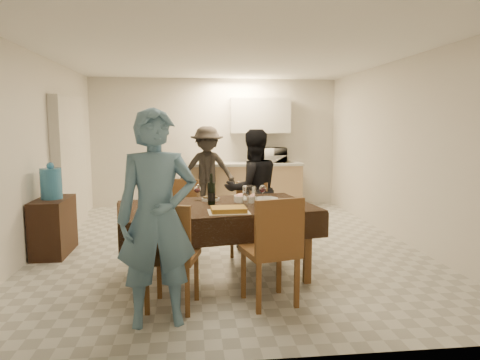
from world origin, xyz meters
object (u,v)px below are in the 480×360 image
object	(u,v)px
water_jug	(51,184)
person_kitchen	(207,170)
dining_table	(216,209)
savoury_tart	(229,210)
person_far	(253,190)
microwave	(272,155)
person_near	(157,218)
wine_bottle	(211,189)
water_pitcher	(249,196)
console	(54,226)

from	to	relation	value
water_jug	person_kitchen	xyz separation A→B (m)	(2.08, 2.42, -0.10)
dining_table	savoury_tart	size ratio (longest dim) A/B	5.47
water_jug	person_far	size ratio (longest dim) A/B	0.24
dining_table	microwave	bearing A→B (deg)	61.14
dining_table	water_jug	xyz separation A→B (m)	(-2.05, 1.09, 0.16)
water_jug	person_kitchen	bearing A→B (deg)	49.29
person_near	person_far	world-z (taller)	person_near
savoury_tart	microwave	xyz separation A→B (m)	(1.27, 4.33, 0.23)
person_kitchen	wine_bottle	bearing A→B (deg)	-91.36
person_kitchen	person_far	bearing A→B (deg)	-78.08
water_pitcher	savoury_tart	xyz separation A→B (m)	(-0.25, -0.33, -0.08)
wine_bottle	person_kitchen	xyz separation A→B (m)	(0.08, 3.45, -0.15)
water_jug	microwave	distance (m)	4.46
dining_table	console	xyz separation A→B (m)	(-2.05, 1.09, -0.40)
console	wine_bottle	distance (m)	2.33
console	dining_table	bearing A→B (deg)	-27.94
water_jug	savoury_tart	world-z (taller)	water_jug
dining_table	person_kitchen	bearing A→B (deg)	79.71
console	water_jug	bearing A→B (deg)	0.00
dining_table	water_jug	world-z (taller)	water_jug
person_near	savoury_tart	bearing A→B (deg)	38.92
microwave	person_kitchen	xyz separation A→B (m)	(-1.34, -0.45, -0.24)
console	microwave	size ratio (longest dim) A/B	1.45
console	person_near	size ratio (longest dim) A/B	0.43
water_pitcher	person_near	size ratio (longest dim) A/B	0.12
wine_bottle	savoury_tart	world-z (taller)	wine_bottle
person_near	console	bearing A→B (deg)	118.10
water_jug	water_pitcher	bearing A→B (deg)	-25.35
console	wine_bottle	size ratio (longest dim) A/B	2.30
savoury_tart	person_far	bearing A→B (deg)	72.53
savoury_tart	microwave	world-z (taller)	microwave
water_pitcher	savoury_tart	size ratio (longest dim) A/B	0.52
person_near	person_kitchen	xyz separation A→B (m)	(0.58, 4.55, -0.08)
water_pitcher	microwave	world-z (taller)	microwave
dining_table	microwave	xyz separation A→B (m)	(1.37, 3.95, 0.29)
wine_bottle	person_far	bearing A→B (deg)	59.04
person_far	person_kitchen	bearing A→B (deg)	-91.97
person_far	person_kitchen	xyz separation A→B (m)	(-0.52, 2.45, 0.01)
microwave	person_near	distance (m)	5.36
console	microwave	distance (m)	4.51
wine_bottle	water_pitcher	xyz separation A→B (m)	(0.40, -0.10, -0.06)
console	person_kitchen	distance (m)	3.22
dining_table	savoury_tart	xyz separation A→B (m)	(0.10, -0.38, 0.06)
console	wine_bottle	bearing A→B (deg)	-27.41
person_kitchen	person_near	bearing A→B (deg)	-97.29
microwave	person_kitchen	distance (m)	1.43
savoury_tart	microwave	distance (m)	4.52
wine_bottle	microwave	distance (m)	4.15
dining_table	water_pitcher	xyz separation A→B (m)	(0.35, -0.05, 0.14)
savoury_tart	person_kitchen	bearing A→B (deg)	91.00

